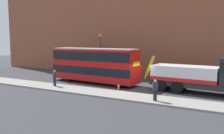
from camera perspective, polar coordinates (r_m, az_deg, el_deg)
ground_plane at (r=24.49m, az=7.79°, el=-5.22°), size 120.00×120.00×0.00m
near_kerb at (r=20.68m, az=3.65°, el=-7.14°), size 60.00×2.80×0.15m
building_facade at (r=31.84m, az=13.28°, el=11.95°), size 60.00×1.50×16.00m
recovery_tow_truck at (r=23.10m, az=21.70°, el=-1.89°), size 10.22×3.27×3.67m
double_decker_bus at (r=27.24m, az=-4.43°, el=0.75°), size 11.17×3.33×4.06m
pedestrian_onlooker at (r=25.39m, az=-13.88°, el=-2.67°), size 0.41×0.47×1.71m
pedestrian_bystander at (r=18.94m, az=10.52°, el=-5.68°), size 0.48×0.42×1.71m
traffic_cone_near_bus at (r=23.59m, az=1.64°, el=-4.77°), size 0.36×0.36×0.72m
traffic_cone_midway at (r=22.55m, az=10.66°, el=-5.40°), size 0.36×0.36×0.72m
street_lamp at (r=33.20m, az=-2.81°, el=3.93°), size 0.36×0.36×5.83m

